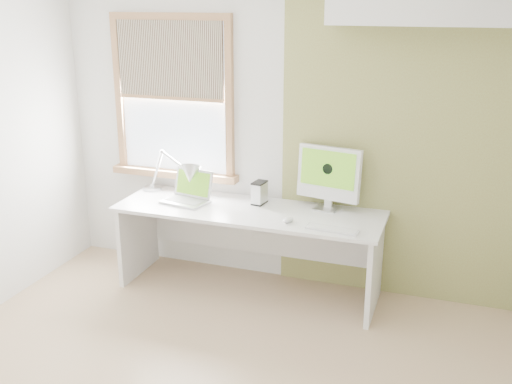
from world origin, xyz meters
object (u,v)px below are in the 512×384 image
at_px(laptop, 189,194).
at_px(external_drive, 259,193).
at_px(imac, 329,175).
at_px(desk, 251,229).
at_px(desk_lamp, 183,175).

distance_m(laptop, external_drive, 0.61).
bearing_deg(imac, desk, -164.45).
bearing_deg(laptop, desk, 2.53).
distance_m(desk_lamp, external_drive, 0.68).
relative_size(laptop, imac, 0.78).
xyz_separation_m(external_drive, imac, (0.57, 0.06, 0.20)).
bearing_deg(desk, external_drive, 71.20).
bearing_deg(desk_lamp, external_drive, 5.85).
distance_m(desk, imac, 0.80).
xyz_separation_m(desk_lamp, external_drive, (0.67, 0.07, -0.11)).
height_order(desk_lamp, laptop, desk_lamp).
height_order(desk, external_drive, external_drive).
relative_size(desk_lamp, external_drive, 3.44).
bearing_deg(desk_lamp, laptop, -37.94).
bearing_deg(desk, imac, 15.55).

